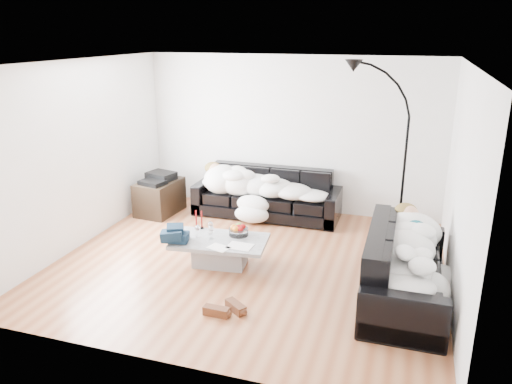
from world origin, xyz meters
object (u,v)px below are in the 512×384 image
(fruit_bowl, at_px, (239,230))
(wine_glass_a, at_px, (210,228))
(candle_right, at_px, (202,220))
(stereo, at_px, (158,177))
(sofa_right, at_px, (406,265))
(floor_lamp, at_px, (404,168))
(candle_left, at_px, (196,220))
(sleeper_back, at_px, (266,181))
(coffee_table, at_px, (220,252))
(wine_glass_b, at_px, (198,231))
(av_cabinet, at_px, (160,197))
(shoes, at_px, (225,309))
(sofa_back, at_px, (267,193))
(sleeper_right, at_px, (408,248))
(wine_glass_c, at_px, (211,233))

(fruit_bowl, xyz_separation_m, wine_glass_a, (-0.37, -0.08, 0.01))
(candle_right, height_order, stereo, stereo)
(sofa_right, relative_size, floor_lamp, 0.90)
(fruit_bowl, xyz_separation_m, candle_left, (-0.63, 0.04, 0.05))
(sleeper_back, height_order, coffee_table, sleeper_back)
(sleeper_back, height_order, wine_glass_a, sleeper_back)
(wine_glass_b, bearing_deg, av_cabinet, 132.13)
(wine_glass_a, bearing_deg, candle_right, 142.55)
(sleeper_back, xyz_separation_m, wine_glass_b, (-0.37, -1.90, -0.18))
(coffee_table, distance_m, candle_left, 0.60)
(shoes, bearing_deg, sofa_right, 40.24)
(wine_glass_a, bearing_deg, floor_lamp, 28.51)
(sofa_right, relative_size, candle_left, 7.69)
(coffee_table, relative_size, candle_left, 4.60)
(floor_lamp, bearing_deg, wine_glass_b, -170.15)
(coffee_table, distance_m, shoes, 1.22)
(candle_left, height_order, shoes, candle_left)
(candle_left, relative_size, stereo, 0.61)
(sofa_right, bearing_deg, wine_glass_b, 86.64)
(coffee_table, bearing_deg, floor_lamp, 33.03)
(sleeper_back, height_order, floor_lamp, floor_lamp)
(fruit_bowl, bearing_deg, wine_glass_a, -168.17)
(sofa_back, height_order, sofa_right, sofa_right)
(av_cabinet, bearing_deg, sleeper_right, -18.10)
(shoes, bearing_deg, av_cabinet, 143.08)
(sleeper_right, bearing_deg, shoes, 116.96)
(sofa_back, distance_m, wine_glass_b, 1.99)
(sleeper_right, distance_m, av_cabinet, 4.41)
(candle_right, bearing_deg, coffee_table, -36.82)
(candle_right, relative_size, stereo, 0.58)
(sleeper_right, distance_m, stereo, 4.39)
(av_cabinet, bearing_deg, sleeper_back, 16.22)
(sleeper_right, bearing_deg, stereo, 67.22)
(fruit_bowl, relative_size, stereo, 0.59)
(shoes, distance_m, floor_lamp, 3.25)
(wine_glass_a, bearing_deg, wine_glass_c, -63.33)
(wine_glass_a, xyz_separation_m, wine_glass_b, (-0.12, -0.15, -0.00))
(sofa_back, xyz_separation_m, wine_glass_c, (-0.18, -1.95, 0.05))
(wine_glass_a, bearing_deg, shoes, -61.17)
(av_cabinet, bearing_deg, coffee_table, -37.35)
(sleeper_right, distance_m, fruit_bowl, 2.20)
(sofa_right, height_order, candle_left, sofa_right)
(fruit_bowl, relative_size, wine_glass_b, 1.55)
(wine_glass_c, bearing_deg, fruit_bowl, 36.41)
(coffee_table, distance_m, wine_glass_a, 0.35)
(wine_glass_c, bearing_deg, stereo, 135.85)
(coffee_table, height_order, stereo, stereo)
(sleeper_back, xyz_separation_m, stereo, (-1.77, -0.36, 0.00))
(sleeper_back, xyz_separation_m, sleeper_right, (2.28, -2.06, 0.01))
(shoes, bearing_deg, candle_left, 138.03)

